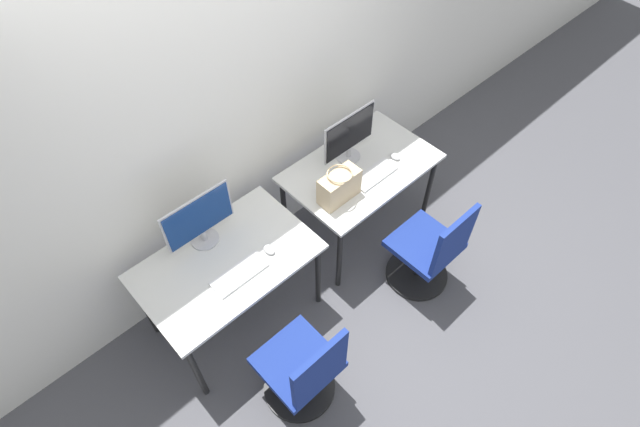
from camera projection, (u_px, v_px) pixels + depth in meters
ground_plane at (333, 296)px, 3.80m from camera, size 20.00×20.00×0.00m
wall_back at (244, 96)px, 3.11m from camera, size 12.00×0.05×2.80m
desk_left at (227, 267)px, 3.21m from camera, size 1.12×0.72×0.71m
monitor_left at (199, 220)px, 3.09m from camera, size 0.48×0.18×0.40m
keyboard_left at (240, 274)px, 3.08m from camera, size 0.36×0.15×0.02m
mouse_left at (269, 250)px, 3.19m from camera, size 0.06×0.09×0.03m
office_chair_left at (304, 372)px, 3.06m from camera, size 0.48×0.48×0.88m
desk_right at (360, 173)px, 3.74m from camera, size 1.12×0.72×0.71m
monitor_right at (349, 136)px, 3.59m from camera, size 0.48×0.18×0.40m
keyboard_right at (374, 175)px, 3.62m from camera, size 0.36×0.15×0.02m
mouse_right at (395, 156)px, 3.73m from camera, size 0.06×0.09×0.03m
office_chair_right at (429, 253)px, 3.63m from camera, size 0.48×0.48×0.88m
handbag at (339, 186)px, 3.40m from camera, size 0.30×0.18×0.25m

